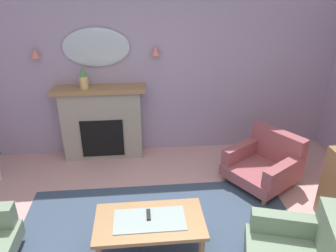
{
  "coord_description": "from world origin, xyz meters",
  "views": [
    {
      "loc": [
        -0.18,
        -2.28,
        2.67
      ],
      "look_at": [
        0.16,
        1.28,
        0.97
      ],
      "focal_mm": 34.43,
      "sensor_mm": 36.0,
      "label": 1
    }
  ],
  "objects_px": {
    "wall_mirror": "(96,47)",
    "wall_sconce_right": "(156,51)",
    "coffee_table": "(150,224)",
    "mantel_vase_left": "(83,78)",
    "wall_sconce_left": "(35,53)",
    "fireplace": "(102,124)",
    "armchair_in_corner": "(265,162)",
    "tv_remote": "(149,215)"
  },
  "relations": [
    {
      "from": "wall_mirror",
      "to": "wall_sconce_right",
      "type": "height_order",
      "value": "wall_mirror"
    },
    {
      "from": "wall_sconce_right",
      "to": "coffee_table",
      "type": "xyz_separation_m",
      "value": [
        -0.21,
        -2.17,
        -1.28
      ]
    },
    {
      "from": "mantel_vase_left",
      "to": "wall_sconce_right",
      "type": "bearing_deg",
      "value": 6.52
    },
    {
      "from": "wall_sconce_right",
      "to": "mantel_vase_left",
      "type": "bearing_deg",
      "value": -173.48
    },
    {
      "from": "wall_sconce_left",
      "to": "mantel_vase_left",
      "type": "bearing_deg",
      "value": -10.46
    },
    {
      "from": "fireplace",
      "to": "wall_sconce_right",
      "type": "xyz_separation_m",
      "value": [
        0.85,
        0.09,
        1.09
      ]
    },
    {
      "from": "mantel_vase_left",
      "to": "coffee_table",
      "type": "relative_size",
      "value": 0.31
    },
    {
      "from": "armchair_in_corner",
      "to": "fireplace",
      "type": "bearing_deg",
      "value": 158.2
    },
    {
      "from": "tv_remote",
      "to": "wall_mirror",
      "type": "bearing_deg",
      "value": 106.33
    },
    {
      "from": "fireplace",
      "to": "armchair_in_corner",
      "type": "relative_size",
      "value": 1.21
    },
    {
      "from": "fireplace",
      "to": "armchair_in_corner",
      "type": "xyz_separation_m",
      "value": [
        2.29,
        -0.92,
        -0.27
      ]
    },
    {
      "from": "armchair_in_corner",
      "to": "tv_remote",
      "type": "bearing_deg",
      "value": -146.53
    },
    {
      "from": "wall_mirror",
      "to": "wall_sconce_right",
      "type": "bearing_deg",
      "value": -3.37
    },
    {
      "from": "fireplace",
      "to": "armchair_in_corner",
      "type": "bearing_deg",
      "value": -21.8
    },
    {
      "from": "mantel_vase_left",
      "to": "wall_sconce_right",
      "type": "height_order",
      "value": "wall_sconce_right"
    },
    {
      "from": "wall_mirror",
      "to": "armchair_in_corner",
      "type": "bearing_deg",
      "value": -24.79
    },
    {
      "from": "fireplace",
      "to": "mantel_vase_left",
      "type": "relative_size",
      "value": 4.03
    },
    {
      "from": "wall_mirror",
      "to": "armchair_in_corner",
      "type": "distance_m",
      "value": 2.89
    },
    {
      "from": "wall_sconce_left",
      "to": "tv_remote",
      "type": "relative_size",
      "value": 0.88
    },
    {
      "from": "wall_mirror",
      "to": "wall_sconce_right",
      "type": "distance_m",
      "value": 0.85
    },
    {
      "from": "wall_sconce_left",
      "to": "coffee_table",
      "type": "bearing_deg",
      "value": -55.51
    },
    {
      "from": "tv_remote",
      "to": "armchair_in_corner",
      "type": "bearing_deg",
      "value": 33.47
    },
    {
      "from": "wall_sconce_right",
      "to": "wall_sconce_left",
      "type": "bearing_deg",
      "value": 180.0
    },
    {
      "from": "mantel_vase_left",
      "to": "wall_mirror",
      "type": "xyz_separation_m",
      "value": [
        0.2,
        0.17,
        0.4
      ]
    },
    {
      "from": "fireplace",
      "to": "coffee_table",
      "type": "xyz_separation_m",
      "value": [
        0.64,
        -2.08,
        -0.19
      ]
    },
    {
      "from": "mantel_vase_left",
      "to": "armchair_in_corner",
      "type": "distance_m",
      "value": 2.83
    },
    {
      "from": "wall_sconce_left",
      "to": "armchair_in_corner",
      "type": "bearing_deg",
      "value": -17.79
    },
    {
      "from": "mantel_vase_left",
      "to": "tv_remote",
      "type": "xyz_separation_m",
      "value": [
        0.83,
        -1.99,
        -0.86
      ]
    },
    {
      "from": "armchair_in_corner",
      "to": "wall_sconce_right",
      "type": "bearing_deg",
      "value": 145.03
    },
    {
      "from": "fireplace",
      "to": "wall_mirror",
      "type": "distance_m",
      "value": 1.15
    },
    {
      "from": "wall_sconce_right",
      "to": "wall_mirror",
      "type": "bearing_deg",
      "value": 176.63
    },
    {
      "from": "fireplace",
      "to": "coffee_table",
      "type": "relative_size",
      "value": 1.24
    },
    {
      "from": "wall_mirror",
      "to": "wall_sconce_left",
      "type": "height_order",
      "value": "wall_mirror"
    },
    {
      "from": "mantel_vase_left",
      "to": "wall_mirror",
      "type": "bearing_deg",
      "value": 40.36
    },
    {
      "from": "wall_sconce_left",
      "to": "coffee_table",
      "type": "relative_size",
      "value": 0.13
    },
    {
      "from": "wall_mirror",
      "to": "wall_sconce_right",
      "type": "xyz_separation_m",
      "value": [
        0.85,
        -0.05,
        -0.05
      ]
    },
    {
      "from": "armchair_in_corner",
      "to": "wall_mirror",
      "type": "bearing_deg",
      "value": 155.21
    },
    {
      "from": "mantel_vase_left",
      "to": "tv_remote",
      "type": "relative_size",
      "value": 2.11
    },
    {
      "from": "wall_mirror",
      "to": "tv_remote",
      "type": "bearing_deg",
      "value": -73.67
    },
    {
      "from": "wall_mirror",
      "to": "armchair_in_corner",
      "type": "relative_size",
      "value": 0.85
    },
    {
      "from": "mantel_vase_left",
      "to": "armchair_in_corner",
      "type": "bearing_deg",
      "value": -19.62
    },
    {
      "from": "fireplace",
      "to": "wall_sconce_left",
      "type": "height_order",
      "value": "wall_sconce_left"
    }
  ]
}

